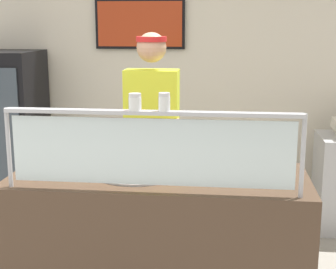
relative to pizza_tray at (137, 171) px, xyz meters
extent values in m
cube|color=silver|center=(0.13, 2.15, 0.38)|extent=(6.14, 0.08, 2.70)
cube|color=black|center=(-0.33, 2.09, 0.84)|extent=(0.87, 0.04, 0.47)
cube|color=#B23819|center=(-0.33, 2.06, 0.84)|extent=(0.82, 0.01, 0.42)
cube|color=#4C3828|center=(0.13, -0.02, -0.49)|extent=(1.74, 0.72, 0.95)
cylinder|color=#B2B5BC|center=(-0.64, -0.32, 0.20)|extent=(0.02, 0.02, 0.44)
cylinder|color=#B2B5BC|center=(0.90, -0.32, 0.20)|extent=(0.02, 0.02, 0.44)
cube|color=silver|center=(0.13, -0.32, 0.20)|extent=(1.48, 0.01, 0.36)
cube|color=#B2B5BC|center=(0.13, -0.32, 0.41)|extent=(1.54, 0.06, 0.02)
cylinder|color=#9EA0A8|center=(0.00, 0.00, -0.01)|extent=(0.50, 0.50, 0.01)
cylinder|color=tan|center=(0.00, 0.00, 0.00)|extent=(0.48, 0.48, 0.02)
cylinder|color=#D65B2D|center=(0.00, 0.00, 0.02)|extent=(0.42, 0.42, 0.01)
cube|color=#ADAFB7|center=(-0.02, -0.02, 0.02)|extent=(0.14, 0.29, 0.01)
cylinder|color=white|center=(0.05, -0.32, 0.45)|extent=(0.07, 0.07, 0.07)
cylinder|color=white|center=(0.05, -0.32, 0.44)|extent=(0.06, 0.06, 0.05)
cylinder|color=silver|center=(0.05, -0.32, 0.50)|extent=(0.06, 0.06, 0.02)
cylinder|color=white|center=(0.20, -0.32, 0.46)|extent=(0.06, 0.06, 0.08)
cylinder|color=red|center=(0.20, -0.32, 0.44)|extent=(0.05, 0.05, 0.05)
cylinder|color=silver|center=(0.20, -0.32, 0.50)|extent=(0.06, 0.06, 0.02)
cylinder|color=#23232D|center=(-0.12, 0.71, -0.49)|extent=(0.13, 0.13, 0.95)
cylinder|color=#23232D|center=(0.10, 0.71, -0.49)|extent=(0.13, 0.13, 0.95)
cube|color=#D8EA33|center=(-0.01, 0.71, 0.26)|extent=(0.38, 0.21, 0.55)
sphere|color=tan|center=(-0.01, 0.71, 0.69)|extent=(0.21, 0.21, 0.21)
cylinder|color=red|center=(-0.01, 0.71, 0.75)|extent=(0.21, 0.21, 0.04)
cylinder|color=tan|center=(0.17, 0.49, 0.16)|extent=(0.08, 0.34, 0.08)
cube|color=black|center=(-1.58, 1.71, -0.18)|extent=(0.67, 0.65, 1.57)
cylinder|color=red|center=(-1.48, 1.48, -0.11)|extent=(0.06, 0.06, 0.20)
cylinder|color=blue|center=(-1.38, 1.48, -0.11)|extent=(0.06, 0.06, 0.20)
camera|label=1|loc=(0.51, -2.87, 0.86)|focal=54.70mm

